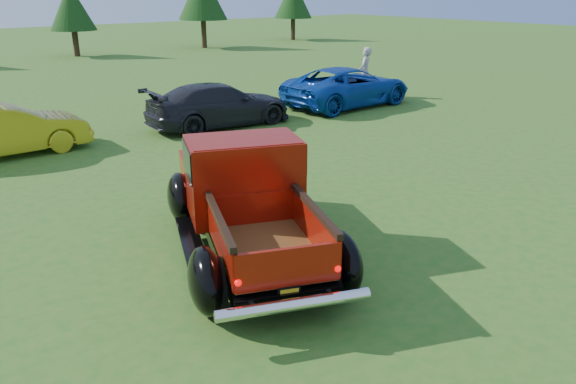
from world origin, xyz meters
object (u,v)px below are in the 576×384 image
at_px(tree_mid_right, 71,7).
at_px(show_car_yellow, 5,130).
at_px(pickup_truck, 245,196).
at_px(spectator, 365,72).
at_px(show_car_grey, 219,105).
at_px(show_car_blue, 348,87).

bearing_deg(tree_mid_right, show_car_yellow, -113.13).
distance_m(pickup_truck, spectator, 14.38).
distance_m(tree_mid_right, show_car_grey, 22.09).
height_order(pickup_truck, show_car_blue, pickup_truck).
distance_m(tree_mid_right, pickup_truck, 30.49).
xyz_separation_m(show_car_yellow, show_car_blue, (11.54, -0.83, 0.03)).
relative_size(pickup_truck, show_car_blue, 1.06).
height_order(show_car_yellow, show_car_blue, show_car_blue).
bearing_deg(tree_mid_right, pickup_truck, -103.70).
height_order(show_car_blue, spectator, spectator).
height_order(show_car_grey, spectator, spectator).
height_order(show_car_yellow, show_car_grey, show_car_yellow).
bearing_deg(show_car_grey, show_car_yellow, 87.93).
bearing_deg(tree_mid_right, show_car_blue, -83.52).
bearing_deg(spectator, show_car_yellow, -30.45).
xyz_separation_m(show_car_grey, spectator, (7.28, 0.75, 0.29)).
height_order(tree_mid_right, show_car_grey, tree_mid_right).
distance_m(pickup_truck, show_car_yellow, 8.58).
height_order(show_car_yellow, spectator, spectator).
distance_m(show_car_blue, spectator, 2.13).
bearing_deg(spectator, pickup_truck, 5.29).
distance_m(pickup_truck, show_car_blue, 12.30).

